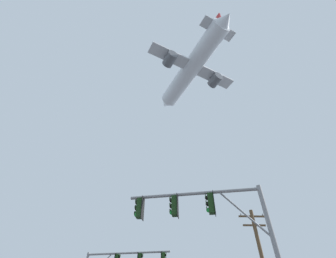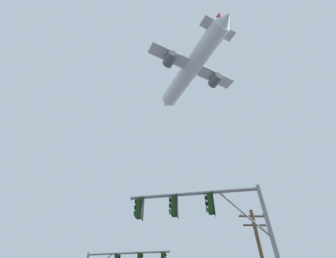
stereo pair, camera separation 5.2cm
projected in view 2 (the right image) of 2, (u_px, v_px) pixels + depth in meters
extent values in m
cylinder|color=gray|center=(192.00, 194.00, 10.58)|extent=(5.89, 1.33, 0.15)
cylinder|color=gray|center=(243.00, 213.00, 9.64)|extent=(1.83, 0.44, 2.12)
cube|color=#193814|center=(139.00, 208.00, 10.57)|extent=(0.32, 0.37, 0.90)
cylinder|color=#193814|center=(140.00, 198.00, 10.90)|extent=(0.05, 0.05, 0.12)
cube|color=black|center=(142.00, 208.00, 10.55)|extent=(0.11, 0.46, 1.04)
sphere|color=black|center=(137.00, 203.00, 10.77)|extent=(0.20, 0.20, 0.20)
cylinder|color=#193814|center=(136.00, 202.00, 10.81)|extent=(0.08, 0.21, 0.21)
sphere|color=black|center=(136.00, 209.00, 10.58)|extent=(0.20, 0.20, 0.20)
cylinder|color=#193814|center=(135.00, 208.00, 10.63)|extent=(0.08, 0.21, 0.21)
sphere|color=green|center=(136.00, 215.00, 10.40)|extent=(0.20, 0.20, 0.20)
cylinder|color=#193814|center=(135.00, 214.00, 10.45)|extent=(0.08, 0.21, 0.21)
cube|color=#193814|center=(174.00, 206.00, 10.36)|extent=(0.32, 0.37, 0.90)
cylinder|color=#193814|center=(174.00, 195.00, 10.69)|extent=(0.05, 0.05, 0.12)
cube|color=black|center=(177.00, 206.00, 10.34)|extent=(0.11, 0.46, 1.04)
sphere|color=black|center=(171.00, 200.00, 10.55)|extent=(0.20, 0.20, 0.20)
cylinder|color=#193814|center=(170.00, 199.00, 10.60)|extent=(0.08, 0.21, 0.21)
sphere|color=black|center=(171.00, 206.00, 10.37)|extent=(0.20, 0.20, 0.20)
cylinder|color=#193814|center=(170.00, 205.00, 10.42)|extent=(0.08, 0.21, 0.21)
sphere|color=green|center=(171.00, 212.00, 10.19)|extent=(0.20, 0.20, 0.20)
cylinder|color=#193814|center=(170.00, 211.00, 10.23)|extent=(0.08, 0.21, 0.21)
cube|color=#193814|center=(211.00, 203.00, 10.14)|extent=(0.32, 0.37, 0.90)
cylinder|color=#193814|center=(209.00, 193.00, 10.47)|extent=(0.05, 0.05, 0.12)
cube|color=black|center=(214.00, 203.00, 10.12)|extent=(0.11, 0.46, 1.04)
sphere|color=black|center=(207.00, 198.00, 10.34)|extent=(0.20, 0.20, 0.20)
cylinder|color=#193814|center=(205.00, 197.00, 10.38)|extent=(0.08, 0.21, 0.21)
sphere|color=black|center=(207.00, 204.00, 10.15)|extent=(0.20, 0.20, 0.20)
cylinder|color=#193814|center=(206.00, 203.00, 10.20)|extent=(0.08, 0.21, 0.21)
sphere|color=green|center=(208.00, 210.00, 9.97)|extent=(0.20, 0.20, 0.20)
cylinder|color=#193814|center=(206.00, 209.00, 10.02)|extent=(0.08, 0.21, 0.21)
cylinder|color=gray|center=(128.00, 253.00, 17.91)|extent=(6.60, 1.40, 0.15)
cylinder|color=#193814|center=(163.00, 252.00, 17.55)|extent=(0.05, 0.05, 0.12)
sphere|color=black|center=(165.00, 255.00, 17.38)|extent=(0.20, 0.20, 0.20)
cylinder|color=#193814|center=(166.00, 254.00, 17.41)|extent=(0.08, 0.21, 0.21)
cylinder|color=#193814|center=(166.00, 258.00, 17.23)|extent=(0.08, 0.21, 0.21)
cylinder|color=#193814|center=(140.00, 253.00, 17.78)|extent=(0.05, 0.05, 0.12)
sphere|color=black|center=(142.00, 256.00, 17.60)|extent=(0.20, 0.20, 0.20)
cylinder|color=#193814|center=(143.00, 255.00, 17.63)|extent=(0.08, 0.21, 0.21)
cylinder|color=#193814|center=(118.00, 254.00, 18.00)|extent=(0.05, 0.05, 0.12)
sphere|color=black|center=(119.00, 257.00, 17.83)|extent=(0.20, 0.20, 0.20)
cylinder|color=#193814|center=(120.00, 256.00, 17.86)|extent=(0.08, 0.21, 0.21)
cube|color=brown|center=(252.00, 216.00, 18.37)|extent=(2.20, 0.12, 0.12)
cube|color=brown|center=(254.00, 225.00, 17.91)|extent=(1.80, 0.12, 0.12)
cylinder|color=gray|center=(241.00, 215.00, 18.43)|extent=(0.10, 0.10, 0.18)
cylinder|color=gray|center=(263.00, 215.00, 18.46)|extent=(0.10, 0.10, 0.18)
cylinder|color=white|center=(192.00, 68.00, 47.26)|extent=(12.25, 19.92, 3.63)
cone|color=white|center=(167.00, 103.00, 54.89)|extent=(4.19, 3.76, 3.45)
cone|color=white|center=(226.00, 19.00, 39.71)|extent=(3.77, 3.39, 3.08)
cube|color=silver|center=(193.00, 67.00, 46.53)|extent=(18.40, 10.73, 0.41)
cylinder|color=#595B60|center=(170.00, 59.00, 43.92)|extent=(3.03, 3.34, 2.04)
cylinder|color=#595B60|center=(215.00, 80.00, 47.72)|extent=(3.03, 3.34, 2.04)
cube|color=#B21E1E|center=(216.00, 26.00, 42.64)|extent=(1.64, 2.97, 4.31)
cube|color=silver|center=(218.00, 29.00, 41.38)|extent=(7.01, 4.83, 0.23)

